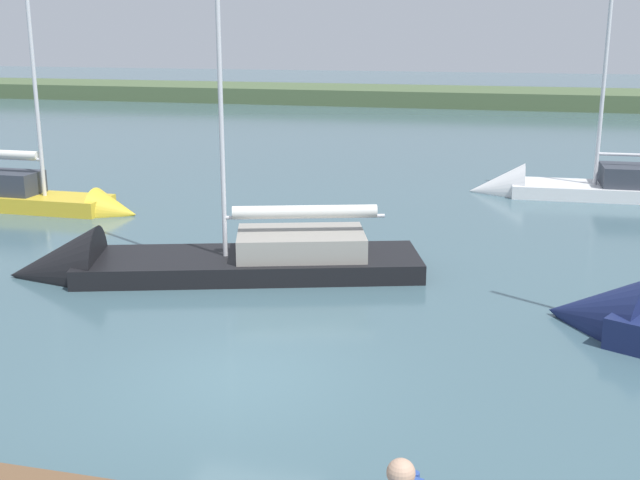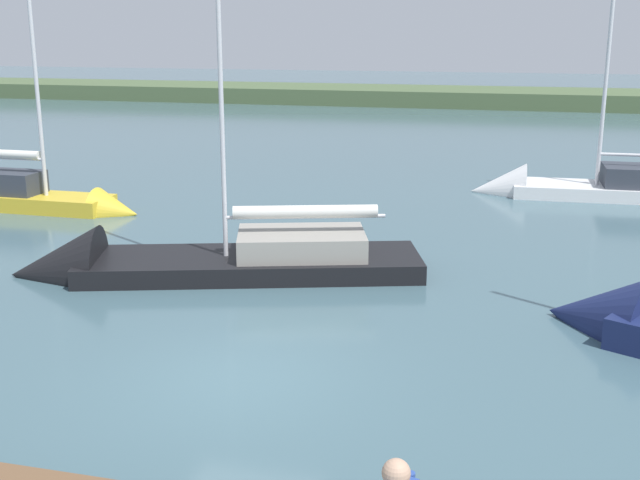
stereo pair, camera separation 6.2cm
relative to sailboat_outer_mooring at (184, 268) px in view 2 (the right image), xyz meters
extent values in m
plane|color=#42606B|center=(-3.33, 5.23, -0.17)|extent=(200.00, 200.00, 0.00)
cube|color=#4C603D|center=(-3.33, -46.47, -0.17)|extent=(180.00, 8.00, 2.40)
cube|color=black|center=(-1.53, -0.48, -0.11)|extent=(8.44, 4.66, 0.79)
cone|color=black|center=(2.90, 0.91, -0.11)|extent=(2.69, 2.85, 2.32)
cube|color=gray|center=(-2.70, -0.85, 0.57)|extent=(3.45, 2.70, 0.57)
cylinder|color=silver|center=(-0.97, -0.31, 4.72)|extent=(0.11, 0.11, 8.87)
cylinder|color=silver|center=(-2.79, -0.88, 1.23)|extent=(3.67, 1.23, 0.09)
cylinder|color=silver|center=(-2.79, -0.88, 1.35)|extent=(3.37, 1.33, 0.31)
cube|color=white|center=(-10.68, -12.07, -0.13)|extent=(6.56, 2.33, 0.83)
cone|color=white|center=(-6.90, -11.94, -0.13)|extent=(1.97, 2.18, 2.12)
cube|color=#333842|center=(-11.47, -12.10, 0.63)|extent=(2.13, 1.82, 0.70)
cylinder|color=silver|center=(-10.25, -12.06, 3.63)|extent=(0.13, 0.13, 6.71)
cylinder|color=silver|center=(-11.59, -12.10, 1.36)|extent=(2.68, 0.20, 0.11)
cube|color=gold|center=(7.87, -5.42, -0.12)|extent=(5.60, 1.61, 0.89)
cone|color=gold|center=(4.69, -5.40, -0.12)|extent=(1.43, 1.58, 1.57)
cube|color=#333842|center=(8.63, -5.43, 0.69)|extent=(2.31, 1.27, 0.73)
cylinder|color=silver|center=(7.20, -5.42, 3.53)|extent=(0.13, 0.13, 6.42)
cylinder|color=silver|center=(8.58, -5.43, 1.49)|extent=(2.77, 0.12, 0.10)
cylinder|color=silver|center=(8.58, -5.43, 1.61)|extent=(2.49, 0.30, 0.28)
cone|color=navy|center=(-9.33, 1.12, -0.07)|extent=(2.75, 2.85, 2.20)
sphere|color=tan|center=(-6.91, 11.21, 2.09)|extent=(0.24, 0.24, 0.24)
camera|label=1|loc=(-7.69, 16.94, 5.56)|focal=44.81mm
camera|label=2|loc=(-7.75, 16.93, 5.56)|focal=44.81mm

